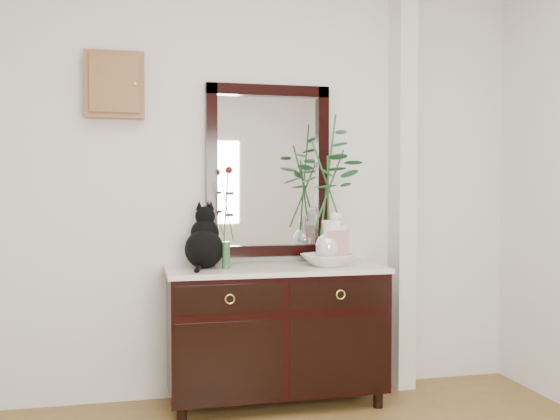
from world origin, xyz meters
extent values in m
cube|color=silver|center=(0.00, 1.98, 1.35)|extent=(3.60, 0.04, 2.70)
cube|color=silver|center=(1.00, 1.90, 1.35)|extent=(0.12, 0.20, 2.70)
cube|color=black|center=(0.10, 1.73, 0.46)|extent=(1.30, 0.50, 0.82)
cube|color=silver|center=(0.10, 1.73, 0.83)|extent=(1.33, 0.52, 0.03)
cube|color=black|center=(0.10, 1.97, 1.44)|extent=(0.80, 0.06, 1.10)
cube|color=white|center=(0.10, 1.98, 1.44)|extent=(0.66, 0.01, 0.96)
cube|color=brown|center=(-0.85, 1.94, 1.95)|extent=(0.35, 0.10, 0.40)
imported|color=white|center=(0.42, 1.70, 0.89)|extent=(0.38, 0.38, 0.07)
camera|label=1|loc=(-0.74, -1.96, 1.33)|focal=40.00mm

